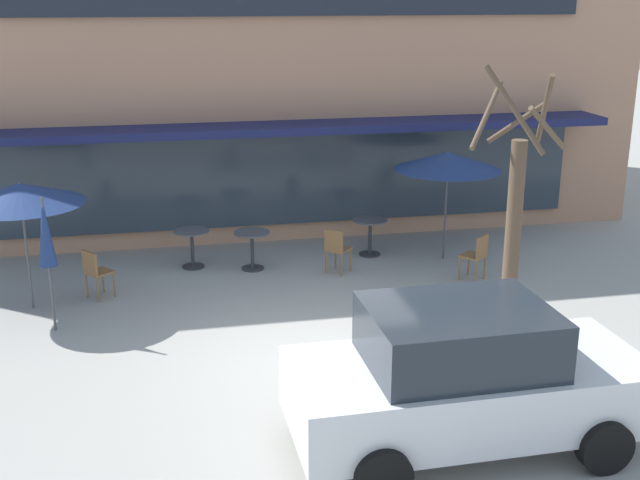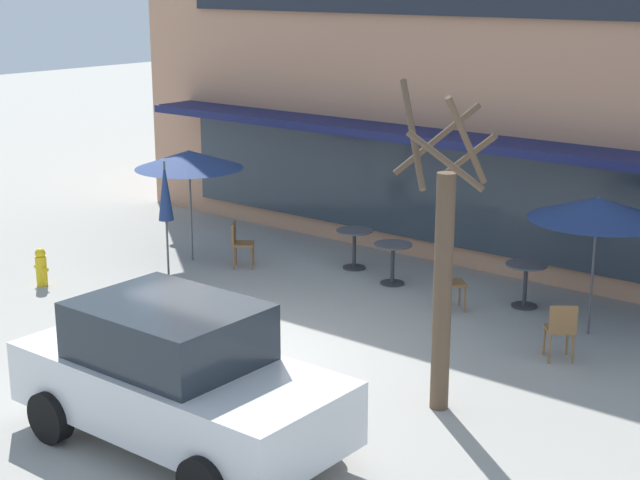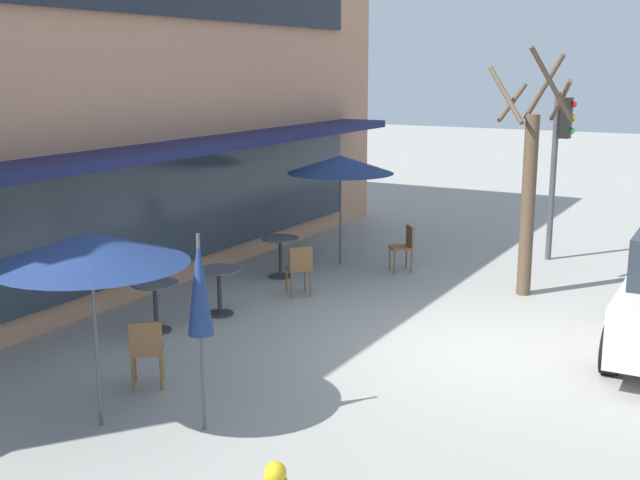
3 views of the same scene
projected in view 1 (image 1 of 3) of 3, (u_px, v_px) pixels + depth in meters
The scene contains 13 objects.
ground_plane at pixel (311, 361), 11.80m from camera, with size 80.00×80.00×0.00m, color #9E9B93.
building_facade at pixel (234, 56), 20.03m from camera, with size 17.43×9.10×7.33m.
cafe_table_near_wall at pixel (370, 231), 16.39m from camera, with size 0.70×0.70×0.76m.
cafe_table_streetside at pixel (252, 244), 15.55m from camera, with size 0.70×0.70×0.76m.
cafe_table_by_tree at pixel (192, 242), 15.65m from camera, with size 0.70×0.70×0.76m.
patio_umbrella_green_folded at pixel (448, 161), 15.71m from camera, with size 2.10×2.10×2.20m.
patio_umbrella_cream_folded at pixel (20, 194), 13.18m from camera, with size 2.10×2.10×2.20m.
patio_umbrella_corner_open at pixel (45, 233), 12.39m from camera, with size 0.28×0.28×2.20m.
cafe_chair_0 at pixel (477, 254), 14.94m from camera, with size 0.56×0.56×0.89m.
cafe_chair_1 at pixel (336, 247), 15.31m from camera, with size 0.57×0.57×0.89m.
cafe_chair_2 at pixel (96, 270), 14.05m from camera, with size 0.56×0.56×0.89m.
parked_sedan at pixel (464, 377), 9.40m from camera, with size 4.23×2.07×1.76m.
street_tree at pixel (514, 220), 12.12m from camera, with size 1.45×1.48×4.23m.
Camera 1 is at (-2.04, -10.54, 5.22)m, focal length 45.00 mm.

